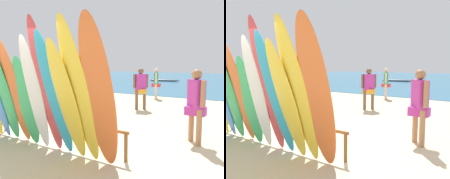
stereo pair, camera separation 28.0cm
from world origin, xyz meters
TOP-DOWN VIEW (x-y plane):
  - ground at (0.00, 14.00)m, footprint 60.00×60.00m
  - surfboard_rack at (0.00, 0.00)m, footprint 3.96×0.07m
  - surfboard_green_2 at (-1.07, -0.57)m, footprint 0.58×0.82m
  - surfboard_orange_3 at (-0.70, -0.50)m, footprint 0.51×0.74m
  - surfboard_green_4 at (-0.34, -0.47)m, footprint 0.56×0.54m
  - surfboard_white_5 at (0.01, -0.52)m, footprint 0.50×0.65m
  - surfboard_red_6 at (0.38, -0.54)m, footprint 0.47×0.77m
  - surfboard_teal_7 at (0.69, -0.59)m, footprint 0.50×0.87m
  - surfboard_yellow_8 at (1.04, -0.63)m, footprint 0.59×0.87m
  - surfboard_yellow_9 at (1.35, -0.65)m, footprint 0.59×0.94m
  - surfboard_orange_10 at (1.77, -0.64)m, footprint 0.63×0.88m
  - beachgoer_photographing at (-1.17, 2.98)m, footprint 0.60×0.25m
  - beachgoer_strolling at (-0.15, 4.87)m, footprint 0.47×0.49m
  - beachgoer_midbeach at (2.75, 1.78)m, footprint 0.48×0.51m
  - beachgoer_near_rack at (-0.80, 8.09)m, footprint 0.43×0.59m
  - distant_boat at (-5.05, 20.82)m, footprint 3.27×1.32m

SIDE VIEW (x-z plane):
  - ground at x=0.00m, z-range 0.00..0.00m
  - distant_boat at x=-5.05m, z-range -0.01..0.25m
  - surfboard_rack at x=0.00m, z-range 0.19..0.78m
  - beachgoer_photographing at x=-1.17m, z-range 0.12..1.70m
  - beachgoer_near_rack at x=-0.80m, z-range 0.13..1.77m
  - beachgoer_strolling at x=-0.15m, z-range 0.13..1.81m
  - beachgoer_midbeach at x=2.75m, z-range 0.13..1.86m
  - surfboard_green_4 at x=-0.34m, z-range 0.00..2.03m
  - surfboard_yellow_8 at x=1.04m, z-range 0.00..2.29m
  - surfboard_orange_3 at x=-0.70m, z-range 0.00..2.39m
  - surfboard_green_2 at x=-1.07m, z-range 0.00..2.43m
  - surfboard_white_5 at x=0.01m, z-range 0.00..2.43m
  - surfboard_teal_7 at x=0.69m, z-range 0.00..2.46m
  - surfboard_orange_10 at x=1.77m, z-range 0.00..2.64m
  - surfboard_yellow_9 at x=1.35m, z-range 0.00..2.64m
  - surfboard_red_6 at x=0.38m, z-range 0.00..2.76m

